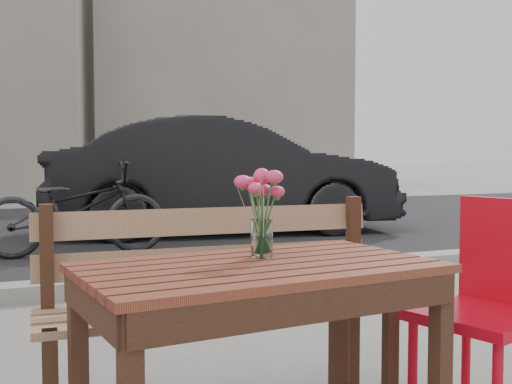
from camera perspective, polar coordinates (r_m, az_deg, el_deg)
street at (r=6.89m, az=-15.64°, el=-5.01°), size 30.00×8.12×0.12m
backdrop_buildings at (r=16.34m, az=-19.45°, el=12.34°), size 15.50×4.00×8.00m
main_table at (r=2.06m, az=0.29°, el=-9.45°), size 1.16×0.75×0.68m
main_bench at (r=2.55m, az=-3.46°, el=-8.02°), size 1.41×0.50×0.86m
red_chair at (r=2.58m, az=20.38°, el=-8.68°), size 0.52×0.52×0.86m
main_vase at (r=2.14m, az=0.52°, el=-0.90°), size 0.16×0.16×0.30m
parked_car at (r=8.30m, az=-3.04°, el=1.42°), size 4.64×2.20×1.47m
bicycle at (r=6.67m, az=-15.76°, el=-1.42°), size 1.84×0.70×0.95m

